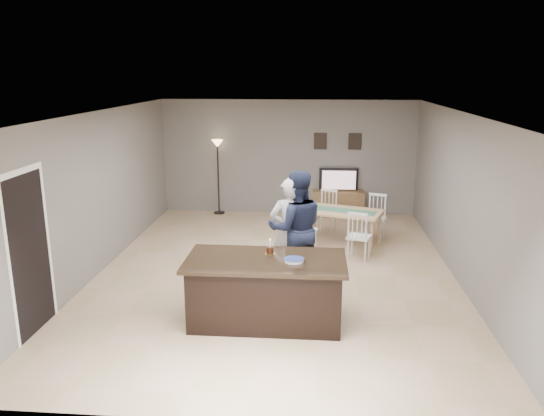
# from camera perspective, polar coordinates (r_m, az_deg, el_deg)

# --- Properties ---
(floor) EXTENTS (8.00, 8.00, 0.00)m
(floor) POSITION_cam_1_polar(r_m,az_deg,el_deg) (9.11, 0.39, -6.97)
(floor) COLOR tan
(floor) RESTS_ON ground
(room_shell) EXTENTS (8.00, 8.00, 8.00)m
(room_shell) POSITION_cam_1_polar(r_m,az_deg,el_deg) (8.64, 0.41, 3.44)
(room_shell) COLOR slate
(room_shell) RESTS_ON floor
(kitchen_island) EXTENTS (2.15, 1.10, 0.90)m
(kitchen_island) POSITION_cam_1_polar(r_m,az_deg,el_deg) (7.28, -0.67, -8.82)
(kitchen_island) COLOR black
(kitchen_island) RESTS_ON floor
(tv_console) EXTENTS (1.20, 0.40, 0.60)m
(tv_console) POSITION_cam_1_polar(r_m,az_deg,el_deg) (12.61, 7.12, 0.47)
(tv_console) COLOR brown
(tv_console) RESTS_ON floor
(television) EXTENTS (0.91, 0.12, 0.53)m
(television) POSITION_cam_1_polar(r_m,az_deg,el_deg) (12.55, 7.19, 3.04)
(television) COLOR black
(television) RESTS_ON tv_console
(tv_screen_glow) EXTENTS (0.78, 0.00, 0.78)m
(tv_screen_glow) POSITION_cam_1_polar(r_m,az_deg,el_deg) (12.47, 7.21, 3.00)
(tv_screen_glow) COLOR orange
(tv_screen_glow) RESTS_ON tv_console
(picture_frames) EXTENTS (1.10, 0.02, 0.38)m
(picture_frames) POSITION_cam_1_polar(r_m,az_deg,el_deg) (12.54, 7.06, 7.14)
(picture_frames) COLOR black
(picture_frames) RESTS_ON room_shell
(doorway) EXTENTS (0.00, 2.10, 2.65)m
(doorway) POSITION_cam_1_polar(r_m,az_deg,el_deg) (7.43, -24.71, -3.10)
(doorway) COLOR black
(doorway) RESTS_ON floor
(woman) EXTENTS (0.71, 0.54, 1.75)m
(woman) POSITION_cam_1_polar(r_m,az_deg,el_deg) (8.38, 1.92, -2.57)
(woman) COLOR #B6B5BA
(woman) RESTS_ON floor
(man) EXTENTS (1.03, 0.87, 1.86)m
(man) POSITION_cam_1_polar(r_m,az_deg,el_deg) (8.36, 2.62, -2.22)
(man) COLOR #191F37
(man) RESTS_ON floor
(birthday_cake) EXTENTS (0.14, 0.14, 0.21)m
(birthday_cake) POSITION_cam_1_polar(r_m,az_deg,el_deg) (7.31, -0.21, -4.55)
(birthday_cake) COLOR gold
(birthday_cake) RESTS_ON kitchen_island
(plate_stack) EXTENTS (0.27, 0.27, 0.04)m
(plate_stack) POSITION_cam_1_polar(r_m,az_deg,el_deg) (7.02, 2.40, -5.62)
(plate_stack) COLOR white
(plate_stack) RESTS_ON kitchen_island
(dining_table) EXTENTS (1.89, 2.06, 0.92)m
(dining_table) POSITION_cam_1_polar(r_m,az_deg,el_deg) (10.43, 7.51, -0.91)
(dining_table) COLOR tan
(dining_table) RESTS_ON floor
(floor_lamp) EXTENTS (0.27, 0.27, 1.78)m
(floor_lamp) POSITION_cam_1_polar(r_m,az_deg,el_deg) (12.61, -5.86, 5.50)
(floor_lamp) COLOR black
(floor_lamp) RESTS_ON floor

